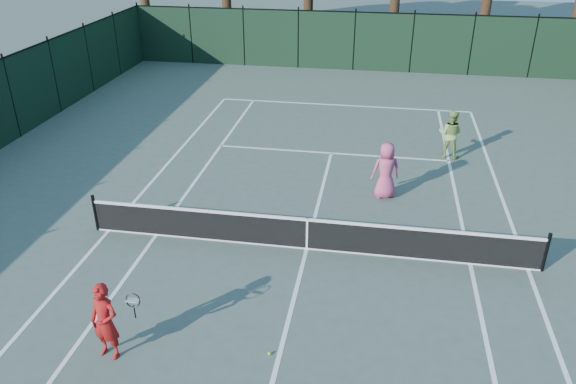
% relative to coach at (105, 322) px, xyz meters
% --- Properties ---
extents(ground, '(90.00, 90.00, 0.00)m').
position_rel_coach_xyz_m(ground, '(3.30, 4.47, -0.84)').
color(ground, '#46554B').
rests_on(ground, ground).
extents(sideline_doubles_left, '(0.10, 23.77, 0.01)m').
position_rel_coach_xyz_m(sideline_doubles_left, '(-2.18, 4.47, -0.83)').
color(sideline_doubles_left, white).
rests_on(sideline_doubles_left, ground).
extents(sideline_doubles_right, '(0.10, 23.77, 0.01)m').
position_rel_coach_xyz_m(sideline_doubles_right, '(8.79, 4.47, -0.83)').
color(sideline_doubles_right, white).
rests_on(sideline_doubles_right, ground).
extents(sideline_singles_left, '(0.10, 23.77, 0.01)m').
position_rel_coach_xyz_m(sideline_singles_left, '(-0.81, 4.47, -0.83)').
color(sideline_singles_left, white).
rests_on(sideline_singles_left, ground).
extents(sideline_singles_right, '(0.10, 23.77, 0.01)m').
position_rel_coach_xyz_m(sideline_singles_right, '(7.42, 4.47, -0.83)').
color(sideline_singles_right, white).
rests_on(sideline_singles_right, ground).
extents(baseline_far, '(10.97, 0.10, 0.01)m').
position_rel_coach_xyz_m(baseline_far, '(3.30, 16.35, -0.83)').
color(baseline_far, white).
rests_on(baseline_far, ground).
extents(service_line_far, '(8.23, 0.10, 0.01)m').
position_rel_coach_xyz_m(service_line_far, '(3.30, 10.87, -0.83)').
color(service_line_far, white).
rests_on(service_line_far, ground).
extents(center_service_line, '(0.10, 12.80, 0.01)m').
position_rel_coach_xyz_m(center_service_line, '(3.30, 4.47, -0.83)').
color(center_service_line, white).
rests_on(center_service_line, ground).
extents(tennis_net, '(11.69, 0.09, 1.06)m').
position_rel_coach_xyz_m(tennis_net, '(3.30, 4.47, -0.36)').
color(tennis_net, black).
rests_on(tennis_net, ground).
extents(fence_far, '(24.00, 0.05, 3.00)m').
position_rel_coach_xyz_m(fence_far, '(3.30, 22.47, 0.66)').
color(fence_far, black).
rests_on(fence_far, ground).
extents(coach, '(1.00, 0.56, 1.67)m').
position_rel_coach_xyz_m(coach, '(0.00, 0.00, 0.00)').
color(coach, '#A41312').
rests_on(coach, ground).
extents(player_pink, '(0.98, 0.77, 1.76)m').
position_rel_coach_xyz_m(player_pink, '(5.22, 7.77, 0.04)').
color(player_pink, '#CB4774').
rests_on(player_pink, ground).
extents(player_green, '(0.97, 0.84, 1.71)m').
position_rel_coach_xyz_m(player_green, '(7.39, 11.26, 0.02)').
color(player_green, '#84AD56').
rests_on(player_green, ground).
extents(loose_ball_midcourt, '(0.07, 0.07, 0.07)m').
position_rel_coach_xyz_m(loose_ball_midcourt, '(3.10, 0.52, -0.80)').
color(loose_ball_midcourt, '#B1D12A').
rests_on(loose_ball_midcourt, ground).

